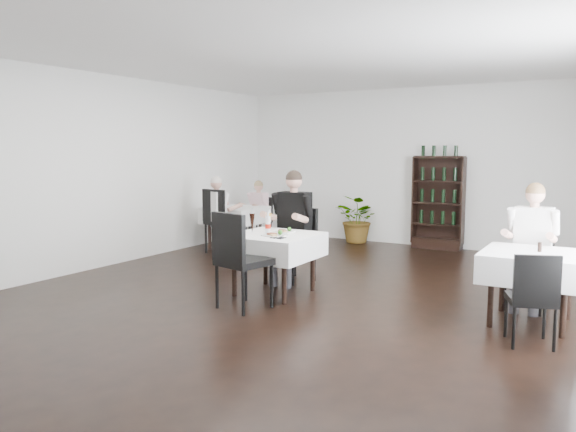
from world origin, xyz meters
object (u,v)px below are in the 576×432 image
object	(u,v)px
main_table	(274,246)
diner_main	(291,218)
wine_shelf	(438,203)
potted_tree	(359,219)

from	to	relation	value
main_table	diner_main	xyz separation A→B (m)	(-0.11, 0.63, 0.28)
wine_shelf	main_table	size ratio (longest dim) A/B	1.70
main_table	potted_tree	size ratio (longest dim) A/B	1.09
potted_tree	diner_main	xyz separation A→B (m)	(0.52, -3.57, 0.43)
potted_tree	wine_shelf	bearing A→B (deg)	4.28
wine_shelf	main_table	bearing A→B (deg)	-101.78
wine_shelf	diner_main	size ratio (longest dim) A/B	1.12
main_table	potted_tree	distance (m)	4.25
main_table	wine_shelf	bearing A→B (deg)	78.22
diner_main	potted_tree	bearing A→B (deg)	98.27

